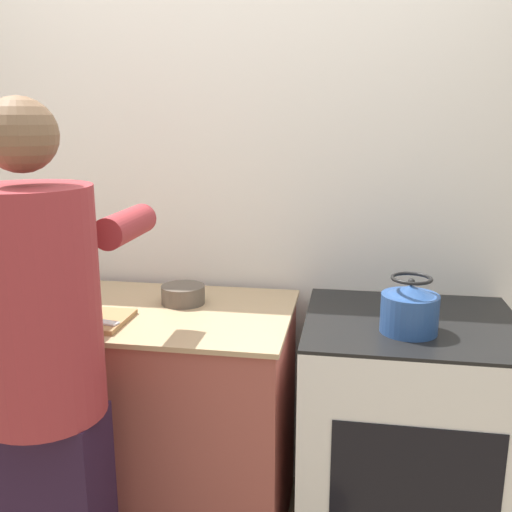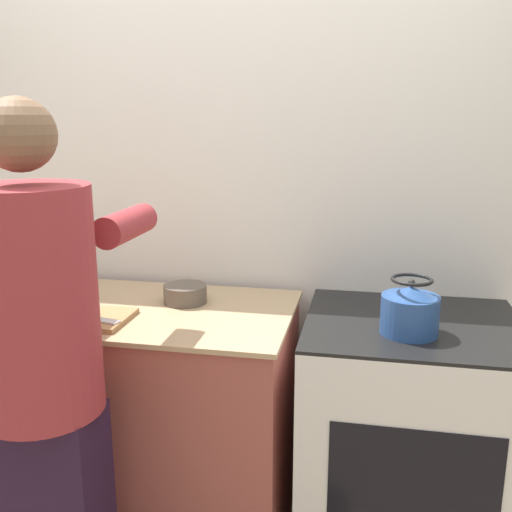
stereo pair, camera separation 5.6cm
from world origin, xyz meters
name	(u,v)px [view 2 (the right image)]	position (x,y,z in m)	size (l,w,h in m)	color
wall_back	(241,199)	(0.00, 0.74, 1.30)	(8.00, 0.05, 2.60)	white
counter	(122,414)	(-0.41, 0.33, 0.46)	(1.38, 0.69, 0.93)	#9E4C42
oven	(406,442)	(0.71, 0.33, 0.47)	(0.75, 0.67, 0.94)	silver
person	(44,370)	(-0.38, -0.23, 0.91)	(0.40, 0.63, 1.69)	#25142B
cutting_board	(89,318)	(-0.43, 0.16, 0.93)	(0.29, 0.24, 0.02)	#A87A4C
knife	(93,318)	(-0.40, 0.13, 0.95)	(0.21, 0.08, 0.01)	silver
kettle	(410,310)	(0.69, 0.22, 1.02)	(0.19, 0.19, 0.19)	#284C8C
bowl_prep	(185,294)	(-0.16, 0.43, 0.96)	(0.17, 0.17, 0.07)	brown
canister_jar	(55,281)	(-0.70, 0.39, 0.99)	(0.16, 0.16, 0.14)	#4C4C51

